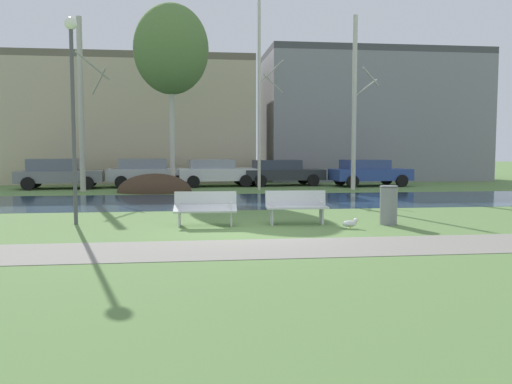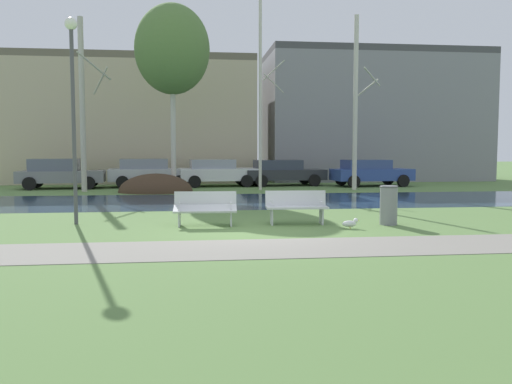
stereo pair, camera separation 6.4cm
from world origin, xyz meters
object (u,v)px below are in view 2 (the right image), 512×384
(parked_suv_fifth_blue, at_px, (370,172))
(parked_wagon_fourth_dark, at_px, (282,172))
(streetlamp, at_px, (73,87))
(seagull, at_px, (350,223))
(parked_hatch_third_white, at_px, (217,172))
(parked_van_nearest_grey, at_px, (60,173))
(bench_right, at_px, (296,206))
(bench_left, at_px, (205,207))
(trash_bin, at_px, (389,205))
(parked_sedan_second_silver, at_px, (149,172))

(parked_suv_fifth_blue, bearing_deg, parked_wagon_fourth_dark, 167.49)
(streetlamp, distance_m, parked_suv_fifth_blue, 18.39)
(parked_suv_fifth_blue, bearing_deg, seagull, -110.63)
(parked_hatch_third_white, distance_m, parked_wagon_fourth_dark, 3.54)
(streetlamp, bearing_deg, parked_van_nearest_grey, 104.90)
(parked_van_nearest_grey, xyz_separation_m, parked_hatch_third_white, (7.90, 0.71, -0.02))
(bench_right, xyz_separation_m, parked_hatch_third_white, (-1.37, 14.75, 0.29))
(bench_left, xyz_separation_m, parked_suv_fifth_blue, (9.13, 13.90, 0.28))
(bench_right, relative_size, seagull, 3.74)
(seagull, bearing_deg, parked_van_nearest_grey, 124.91)
(streetlamp, distance_m, parked_van_nearest_grey, 14.10)
(trash_bin, relative_size, parked_wagon_fourth_dark, 0.23)
(bench_left, xyz_separation_m, parked_sedan_second_silver, (-2.56, 14.83, 0.31))
(bench_left, distance_m, parked_wagon_fourth_dark, 15.59)
(streetlamp, relative_size, parked_van_nearest_grey, 1.24)
(parked_hatch_third_white, relative_size, parked_suv_fifth_blue, 0.99)
(trash_bin, relative_size, seagull, 2.33)
(parked_suv_fifth_blue, bearing_deg, parked_sedan_second_silver, 175.43)
(parked_sedan_second_silver, height_order, parked_wagon_fourth_dark, parked_sedan_second_silver)
(bench_left, bearing_deg, parked_wagon_fourth_dark, 73.07)
(parked_sedan_second_silver, relative_size, parked_suv_fifth_blue, 1.03)
(parked_sedan_second_silver, bearing_deg, streetlamp, -93.19)
(parked_sedan_second_silver, height_order, parked_suv_fifth_blue, parked_sedan_second_silver)
(seagull, bearing_deg, parked_hatch_third_white, 99.22)
(parked_sedan_second_silver, bearing_deg, bench_left, -80.20)
(seagull, relative_size, parked_suv_fifth_blue, 0.10)
(parked_van_nearest_grey, bearing_deg, seagull, -55.09)
(parked_van_nearest_grey, height_order, parked_hatch_third_white, parked_van_nearest_grey)
(seagull, bearing_deg, bench_right, 141.55)
(parked_wagon_fourth_dark, bearing_deg, parked_sedan_second_silver, -179.32)
(bench_right, relative_size, parked_hatch_third_white, 0.38)
(streetlamp, xyz_separation_m, parked_wagon_fourth_dark, (7.89, 14.23, -2.80))
(parked_sedan_second_silver, bearing_deg, bench_right, -71.59)
(trash_bin, height_order, parked_wagon_fourth_dark, parked_wagon_fourth_dark)
(parked_hatch_third_white, bearing_deg, bench_right, -84.68)
(trash_bin, relative_size, streetlamp, 0.19)
(bench_left, distance_m, parked_van_nearest_grey, 15.65)
(streetlamp, bearing_deg, parked_hatch_third_white, 72.81)
(bench_right, bearing_deg, seagull, -38.45)
(trash_bin, distance_m, parked_sedan_second_silver, 16.86)
(bench_right, xyz_separation_m, parked_wagon_fourth_dark, (2.16, 14.92, 0.27))
(bench_right, relative_size, streetlamp, 0.31)
(seagull, distance_m, parked_van_nearest_grey, 18.27)
(trash_bin, bearing_deg, seagull, -154.64)
(streetlamp, relative_size, parked_suv_fifth_blue, 1.24)
(bench_right, xyz_separation_m, seagull, (1.17, -0.93, -0.34))
(bench_left, xyz_separation_m, parked_wagon_fourth_dark, (4.54, 14.92, 0.27))
(bench_right, height_order, trash_bin, trash_bin)
(parked_sedan_second_silver, bearing_deg, parked_hatch_third_white, -1.32)
(parked_van_nearest_grey, xyz_separation_m, parked_sedan_second_silver, (4.34, 0.79, -0.00))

